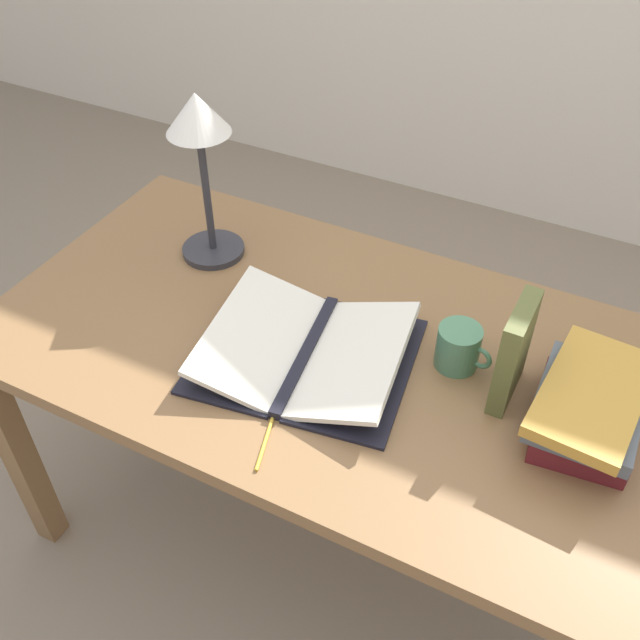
% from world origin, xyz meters
% --- Properties ---
extents(ground_plane, '(12.00, 12.00, 0.00)m').
position_xyz_m(ground_plane, '(0.00, 0.00, 0.00)').
color(ground_plane, gray).
extents(reading_desk, '(1.48, 0.79, 0.73)m').
position_xyz_m(reading_desk, '(0.00, 0.00, 0.64)').
color(reading_desk, brown).
rests_on(reading_desk, ground_plane).
extents(open_book, '(0.48, 0.42, 0.06)m').
position_xyz_m(open_book, '(-0.03, -0.06, 0.75)').
color(open_book, black).
rests_on(open_book, reading_desk).
extents(book_stack_tall, '(0.19, 0.31, 0.11)m').
position_xyz_m(book_stack_tall, '(0.51, 0.01, 0.78)').
color(book_stack_tall, maroon).
rests_on(book_stack_tall, reading_desk).
extents(book_standing_upright, '(0.04, 0.14, 0.21)m').
position_xyz_m(book_standing_upright, '(0.36, 0.03, 0.84)').
color(book_standing_upright, brown).
rests_on(book_standing_upright, reading_desk).
extents(reading_lamp, '(0.15, 0.15, 0.41)m').
position_xyz_m(reading_lamp, '(-0.40, 0.16, 1.03)').
color(reading_lamp, '#2D2D33').
rests_on(reading_lamp, reading_desk).
extents(coffee_mug, '(0.12, 0.09, 0.09)m').
position_xyz_m(coffee_mug, '(0.25, 0.06, 0.77)').
color(coffee_mug, '#4C7F5B').
rests_on(coffee_mug, reading_desk).
extents(pencil, '(0.05, 0.14, 0.01)m').
position_xyz_m(pencil, '(-0.00, -0.28, 0.73)').
color(pencil, gold).
rests_on(pencil, reading_desk).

